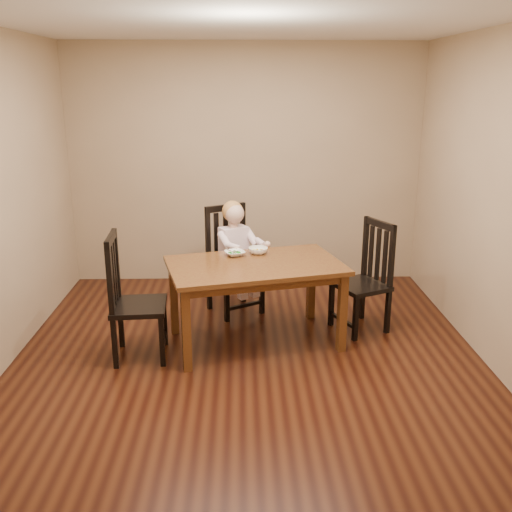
{
  "coord_description": "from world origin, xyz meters",
  "views": [
    {
      "loc": [
        -0.05,
        -4.51,
        2.27
      ],
      "look_at": [
        0.08,
        0.25,
        0.81
      ],
      "focal_mm": 40.0,
      "sensor_mm": 36.0,
      "label": 1
    }
  ],
  "objects_px": {
    "chair_left": "(132,300)",
    "bowl_veg": "(258,251)",
    "toddler": "(235,247)",
    "dining_table": "(255,273)",
    "chair_child": "(232,262)",
    "bowl_peas": "(235,253)",
    "chair_right": "(365,279)"
  },
  "relations": [
    {
      "from": "chair_left",
      "to": "bowl_peas",
      "type": "relative_size",
      "value": 6.1
    },
    {
      "from": "dining_table",
      "to": "bowl_veg",
      "type": "relative_size",
      "value": 9.27
    },
    {
      "from": "chair_child",
      "to": "toddler",
      "type": "height_order",
      "value": "chair_child"
    },
    {
      "from": "dining_table",
      "to": "bowl_peas",
      "type": "height_order",
      "value": "bowl_peas"
    },
    {
      "from": "bowl_peas",
      "to": "bowl_veg",
      "type": "relative_size",
      "value": 0.99
    },
    {
      "from": "dining_table",
      "to": "chair_right",
      "type": "bearing_deg",
      "value": 14.72
    },
    {
      "from": "chair_left",
      "to": "chair_child",
      "type": "bearing_deg",
      "value": 137.18
    },
    {
      "from": "chair_child",
      "to": "bowl_veg",
      "type": "xyz_separation_m",
      "value": [
        0.25,
        -0.48,
        0.26
      ]
    },
    {
      "from": "bowl_peas",
      "to": "chair_left",
      "type": "bearing_deg",
      "value": -149.99
    },
    {
      "from": "bowl_peas",
      "to": "bowl_veg",
      "type": "bearing_deg",
      "value": 16.45
    },
    {
      "from": "chair_child",
      "to": "chair_left",
      "type": "distance_m",
      "value": 1.33
    },
    {
      "from": "dining_table",
      "to": "toddler",
      "type": "relative_size",
      "value": 2.67
    },
    {
      "from": "chair_left",
      "to": "toddler",
      "type": "distance_m",
      "value": 1.32
    },
    {
      "from": "toddler",
      "to": "chair_right",
      "type": "bearing_deg",
      "value": 130.26
    },
    {
      "from": "bowl_peas",
      "to": "bowl_veg",
      "type": "distance_m",
      "value": 0.22
    },
    {
      "from": "dining_table",
      "to": "chair_left",
      "type": "bearing_deg",
      "value": -165.8
    },
    {
      "from": "chair_right",
      "to": "toddler",
      "type": "xyz_separation_m",
      "value": [
        -1.23,
        0.45,
        0.18
      ]
    },
    {
      "from": "dining_table",
      "to": "chair_right",
      "type": "relative_size",
      "value": 1.6
    },
    {
      "from": "chair_right",
      "to": "bowl_veg",
      "type": "xyz_separation_m",
      "value": [
        -1.01,
        0.02,
        0.28
      ]
    },
    {
      "from": "dining_table",
      "to": "bowl_veg",
      "type": "distance_m",
      "value": 0.32
    },
    {
      "from": "bowl_peas",
      "to": "chair_right",
      "type": "bearing_deg",
      "value": 1.87
    },
    {
      "from": "bowl_veg",
      "to": "toddler",
      "type": "bearing_deg",
      "value": 117.07
    },
    {
      "from": "dining_table",
      "to": "toddler",
      "type": "bearing_deg",
      "value": 104.18
    },
    {
      "from": "chair_right",
      "to": "toddler",
      "type": "height_order",
      "value": "chair_right"
    },
    {
      "from": "chair_right",
      "to": "bowl_peas",
      "type": "distance_m",
      "value": 1.25
    },
    {
      "from": "toddler",
      "to": "bowl_veg",
      "type": "relative_size",
      "value": 3.47
    },
    {
      "from": "chair_left",
      "to": "bowl_peas",
      "type": "distance_m",
      "value": 1.03
    },
    {
      "from": "chair_left",
      "to": "bowl_veg",
      "type": "xyz_separation_m",
      "value": [
        1.08,
        0.56,
        0.26
      ]
    },
    {
      "from": "dining_table",
      "to": "bowl_veg",
      "type": "bearing_deg",
      "value": 83.07
    },
    {
      "from": "dining_table",
      "to": "toddler",
      "type": "distance_m",
      "value": 0.75
    },
    {
      "from": "dining_table",
      "to": "chair_child",
      "type": "bearing_deg",
      "value": 105.21
    },
    {
      "from": "chair_child",
      "to": "bowl_veg",
      "type": "height_order",
      "value": "chair_child"
    }
  ]
}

